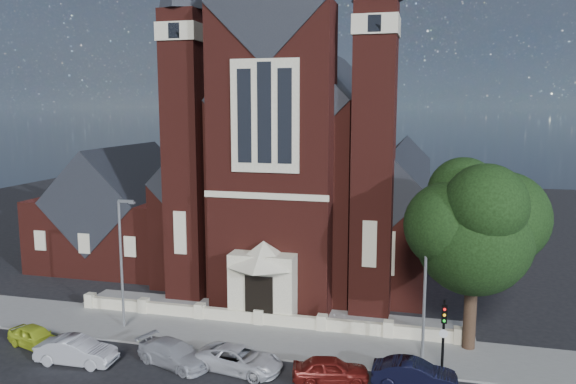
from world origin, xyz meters
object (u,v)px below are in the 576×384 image
object	(u,v)px
car_lime_van	(35,337)
car_silver_b	(174,354)
church	(313,168)
car_navy	(414,374)
car_dark_red	(331,370)
street_lamp_left	(122,256)
street_lamp_right	(427,278)
parish_hall	(125,216)
traffic_signal	(444,327)
car_white_suv	(239,359)
street_tree	(477,230)
car_silver_a	(76,351)

from	to	relation	value
car_lime_van	car_silver_b	xyz separation A→B (m)	(8.65, -0.11, 0.02)
church	car_silver_b	size ratio (longest dim) A/B	7.94
church	car_navy	world-z (taller)	church
car_dark_red	car_lime_van	bearing A→B (deg)	76.79
street_lamp_left	street_lamp_right	xyz separation A→B (m)	(18.00, 0.00, 0.00)
church	street_lamp_left	xyz separation A→B (m)	(-7.91, -18.94, -3.59)
church	parish_hall	world-z (taller)	church
traffic_signal	car_dark_red	size ratio (longest dim) A/B	1.05
street_lamp_right	car_lime_van	world-z (taller)	street_lamp_right
street_lamp_right	car_dark_red	bearing A→B (deg)	-140.88
traffic_signal	car_navy	world-z (taller)	traffic_signal
car_white_suv	traffic_signal	bearing A→B (deg)	-68.69
car_dark_red	car_navy	distance (m)	4.09
church	car_white_suv	world-z (taller)	church
street_tree	car_silver_b	bearing A→B (deg)	-160.04
car_lime_van	traffic_signal	bearing A→B (deg)	-66.79
car_lime_van	church	bearing A→B (deg)	-9.04
street_lamp_right	car_silver_a	xyz separation A→B (m)	(-17.97, -4.99, -3.89)
street_lamp_right	car_white_suv	xyz separation A→B (m)	(-9.27, -3.64, -3.96)
car_lime_van	parish_hall	bearing A→B (deg)	32.14
street_tree	car_silver_a	distance (m)	22.44
car_silver_a	parish_hall	bearing A→B (deg)	20.77
street_tree	car_dark_red	world-z (taller)	street_tree
street_tree	car_silver_b	xyz separation A→B (m)	(-15.35, -5.58, -6.32)
parish_hall	car_silver_b	size ratio (longest dim) A/B	2.78
street_tree	traffic_signal	world-z (taller)	street_tree
car_silver_b	car_dark_red	bearing A→B (deg)	-68.55
church	car_silver_a	size ratio (longest dim) A/B	8.13
street_lamp_left	car_silver_b	world-z (taller)	street_lamp_left
car_silver_b	car_navy	distance (m)	12.45
car_dark_red	car_navy	world-z (taller)	car_navy
car_silver_b	car_white_suv	bearing A→B (deg)	-66.46
parish_hall	car_lime_van	world-z (taller)	parish_hall
street_tree	street_lamp_right	xyz separation A→B (m)	(-2.51, -1.71, -2.36)
car_dark_red	car_silver_b	bearing A→B (deg)	77.94
traffic_signal	car_silver_a	xyz separation A→B (m)	(-18.88, -3.41, -1.88)
church	street_tree	xyz separation A→B (m)	(12.60, -17.23, -1.23)
parish_hall	car_lime_van	bearing A→B (deg)	-75.50
street_tree	parish_hall	bearing A→B (deg)	156.74
church	parish_hall	distance (m)	17.26
street_lamp_left	car_navy	xyz separation A→B (m)	(17.58, -3.18, -3.92)
parish_hall	car_lime_van	xyz separation A→B (m)	(4.59, -17.76, -3.39)
car_white_suv	car_dark_red	size ratio (longest dim) A/B	1.21
street_tree	car_lime_van	size ratio (longest dim) A/B	2.94
traffic_signal	car_lime_van	distance (m)	22.60
parish_hall	car_silver_b	distance (m)	22.50
car_navy	car_dark_red	bearing A→B (deg)	96.22
street_tree	car_dark_red	distance (m)	10.83
car_silver_a	car_navy	bearing A→B (deg)	-86.51
traffic_signal	car_silver_a	bearing A→B (deg)	-169.76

